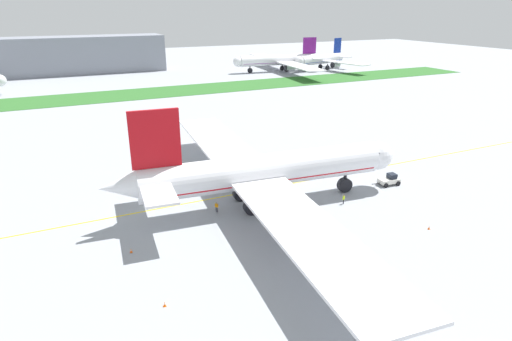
{
  "coord_description": "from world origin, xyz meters",
  "views": [
    {
      "loc": [
        -33.7,
        -63.98,
        32.11
      ],
      "look_at": [
        -1.46,
        3.5,
        3.9
      ],
      "focal_mm": 30.69,
      "sensor_mm": 36.0,
      "label": 1
    }
  ],
  "objects_px": {
    "airliner_foreground": "(260,172)",
    "traffic_cone_near_nose": "(429,227)",
    "ground_crew_wingwalker_port": "(344,198)",
    "ground_crew_wingwalker_starboard": "(217,206)",
    "ground_crew_marshaller_front": "(296,176)",
    "pushback_tug": "(389,180)",
    "traffic_cone_port_wing": "(131,251)",
    "service_truck_baggage_loader": "(206,131)",
    "parked_airliner_far_outer": "(322,59)",
    "traffic_cone_starboard_wing": "(165,304)",
    "parked_airliner_far_right": "(280,60)"
  },
  "relations": [
    {
      "from": "airliner_foreground",
      "to": "service_truck_baggage_loader",
      "type": "xyz_separation_m",
      "value": [
        6.0,
        44.52,
        -4.68
      ]
    },
    {
      "from": "ground_crew_wingwalker_starboard",
      "to": "traffic_cone_port_wing",
      "type": "height_order",
      "value": "ground_crew_wingwalker_starboard"
    },
    {
      "from": "ground_crew_marshaller_front",
      "to": "traffic_cone_near_nose",
      "type": "height_order",
      "value": "ground_crew_marshaller_front"
    },
    {
      "from": "traffic_cone_starboard_wing",
      "to": "parked_airliner_far_right",
      "type": "bearing_deg",
      "value": 57.62
    },
    {
      "from": "pushback_tug",
      "to": "traffic_cone_port_wing",
      "type": "distance_m",
      "value": 49.48
    },
    {
      "from": "service_truck_baggage_loader",
      "to": "parked_airliner_far_outer",
      "type": "bearing_deg",
      "value": 43.8
    },
    {
      "from": "traffic_cone_port_wing",
      "to": "traffic_cone_starboard_wing",
      "type": "bearing_deg",
      "value": -84.72
    },
    {
      "from": "ground_crew_wingwalker_port",
      "to": "parked_airliner_far_right",
      "type": "height_order",
      "value": "parked_airliner_far_right"
    },
    {
      "from": "traffic_cone_near_nose",
      "to": "traffic_cone_starboard_wing",
      "type": "bearing_deg",
      "value": -179.07
    },
    {
      "from": "parked_airliner_far_right",
      "to": "parked_airliner_far_outer",
      "type": "bearing_deg",
      "value": -8.53
    },
    {
      "from": "ground_crew_wingwalker_starboard",
      "to": "ground_crew_wingwalker_port",
      "type": "bearing_deg",
      "value": -17.19
    },
    {
      "from": "ground_crew_wingwalker_port",
      "to": "ground_crew_wingwalker_starboard",
      "type": "relative_size",
      "value": 0.97
    },
    {
      "from": "ground_crew_marshaller_front",
      "to": "parked_airliner_far_right",
      "type": "bearing_deg",
      "value": 62.67
    },
    {
      "from": "traffic_cone_starboard_wing",
      "to": "parked_airliner_far_right",
      "type": "distance_m",
      "value": 192.55
    },
    {
      "from": "pushback_tug",
      "to": "parked_airliner_far_right",
      "type": "bearing_deg",
      "value": 69.26
    },
    {
      "from": "pushback_tug",
      "to": "ground_crew_wingwalker_port",
      "type": "distance_m",
      "value": 13.59
    },
    {
      "from": "traffic_cone_port_wing",
      "to": "service_truck_baggage_loader",
      "type": "height_order",
      "value": "service_truck_baggage_loader"
    },
    {
      "from": "airliner_foreground",
      "to": "traffic_cone_near_nose",
      "type": "xyz_separation_m",
      "value": [
        19.51,
        -19.06,
        -5.82
      ]
    },
    {
      "from": "airliner_foreground",
      "to": "service_truck_baggage_loader",
      "type": "height_order",
      "value": "airliner_foreground"
    },
    {
      "from": "airliner_foreground",
      "to": "ground_crew_wingwalker_starboard",
      "type": "bearing_deg",
      "value": 175.46
    },
    {
      "from": "pushback_tug",
      "to": "ground_crew_wingwalker_starboard",
      "type": "xyz_separation_m",
      "value": [
        -34.07,
        3.07,
        0.08
      ]
    },
    {
      "from": "pushback_tug",
      "to": "airliner_foreground",
      "type": "bearing_deg",
      "value": 174.67
    },
    {
      "from": "service_truck_baggage_loader",
      "to": "parked_airliner_far_outer",
      "type": "distance_m",
      "value": 136.96
    },
    {
      "from": "pushback_tug",
      "to": "parked_airliner_far_outer",
      "type": "height_order",
      "value": "parked_airliner_far_outer"
    },
    {
      "from": "airliner_foreground",
      "to": "parked_airliner_far_outer",
      "type": "relative_size",
      "value": 1.41
    },
    {
      "from": "parked_airliner_far_right",
      "to": "ground_crew_wingwalker_starboard",
      "type": "bearing_deg",
      "value": -122.06
    },
    {
      "from": "ground_crew_wingwalker_port",
      "to": "airliner_foreground",
      "type": "bearing_deg",
      "value": 156.0
    },
    {
      "from": "traffic_cone_starboard_wing",
      "to": "airliner_foreground",
      "type": "bearing_deg",
      "value": 42.18
    },
    {
      "from": "pushback_tug",
      "to": "service_truck_baggage_loader",
      "type": "bearing_deg",
      "value": 113.38
    },
    {
      "from": "traffic_cone_port_wing",
      "to": "service_truck_baggage_loader",
      "type": "xyz_separation_m",
      "value": [
        29.03,
        50.72,
        1.14
      ]
    },
    {
      "from": "parked_airliner_far_outer",
      "to": "ground_crew_marshaller_front",
      "type": "bearing_deg",
      "value": -125.3
    },
    {
      "from": "ground_crew_marshaller_front",
      "to": "traffic_cone_starboard_wing",
      "type": "xyz_separation_m",
      "value": [
        -32.83,
        -26.61,
        -0.67
      ]
    },
    {
      "from": "pushback_tug",
      "to": "ground_crew_marshaller_front",
      "type": "xyz_separation_m",
      "value": [
        -15.25,
        9.34,
        -0.03
      ]
    },
    {
      "from": "traffic_cone_near_nose",
      "to": "traffic_cone_starboard_wing",
      "type": "relative_size",
      "value": 1.0
    },
    {
      "from": "ground_crew_wingwalker_port",
      "to": "parked_airliner_far_outer",
      "type": "height_order",
      "value": "parked_airliner_far_outer"
    },
    {
      "from": "traffic_cone_port_wing",
      "to": "service_truck_baggage_loader",
      "type": "bearing_deg",
      "value": 60.22
    },
    {
      "from": "parked_airliner_far_right",
      "to": "traffic_cone_starboard_wing",
      "type": "bearing_deg",
      "value": -122.38
    },
    {
      "from": "airliner_foreground",
      "to": "parked_airliner_far_right",
      "type": "xyz_separation_m",
      "value": [
        81.3,
        142.81,
        -0.42
      ]
    },
    {
      "from": "airliner_foreground",
      "to": "ground_crew_marshaller_front",
      "type": "distance_m",
      "value": 14.0
    },
    {
      "from": "parked_airliner_far_right",
      "to": "parked_airliner_far_outer",
      "type": "distance_m",
      "value": 23.77
    },
    {
      "from": "traffic_cone_starboard_wing",
      "to": "parked_airliner_far_outer",
      "type": "bearing_deg",
      "value": 51.48
    },
    {
      "from": "parked_airliner_far_outer",
      "to": "ground_crew_wingwalker_port",
      "type": "bearing_deg",
      "value": -122.27
    },
    {
      "from": "ground_crew_wingwalker_starboard",
      "to": "traffic_cone_port_wing",
      "type": "relative_size",
      "value": 3.02
    },
    {
      "from": "ground_crew_marshaller_front",
      "to": "traffic_cone_near_nose",
      "type": "distance_m",
      "value": 27.3
    },
    {
      "from": "pushback_tug",
      "to": "traffic_cone_port_wing",
      "type": "bearing_deg",
      "value": -175.66
    },
    {
      "from": "ground_crew_wingwalker_port",
      "to": "ground_crew_marshaller_front",
      "type": "xyz_separation_m",
      "value": [
        -2.1,
        12.73,
        -0.07
      ]
    },
    {
      "from": "traffic_cone_starboard_wing",
      "to": "ground_crew_wingwalker_port",
      "type": "bearing_deg",
      "value": 21.67
    },
    {
      "from": "airliner_foreground",
      "to": "pushback_tug",
      "type": "xyz_separation_m",
      "value": [
        26.3,
        -2.46,
        -5.12
      ]
    },
    {
      "from": "service_truck_baggage_loader",
      "to": "traffic_cone_port_wing",
      "type": "bearing_deg",
      "value": -119.78
    },
    {
      "from": "ground_crew_wingwalker_port",
      "to": "service_truck_baggage_loader",
      "type": "distance_m",
      "value": 50.89
    }
  ]
}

